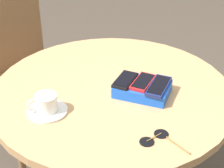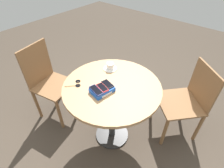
{
  "view_description": "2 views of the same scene",
  "coord_description": "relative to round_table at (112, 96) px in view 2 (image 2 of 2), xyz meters",
  "views": [
    {
      "loc": [
        -0.21,
        1.15,
        1.5
      ],
      "look_at": [
        0.0,
        0.0,
        0.78
      ],
      "focal_mm": 60.0,
      "sensor_mm": 36.0,
      "label": 1
    },
    {
      "loc": [
        -0.91,
        -0.77,
        1.78
      ],
      "look_at": [
        0.0,
        0.0,
        0.78
      ],
      "focal_mm": 28.0,
      "sensor_mm": 36.0,
      "label": 2
    }
  ],
  "objects": [
    {
      "name": "round_table",
      "position": [
        0.0,
        0.0,
        0.0
      ],
      "size": [
        0.89,
        0.89,
        0.76
      ],
      "color": "#2D2D2D",
      "rests_on": "ground_plane"
    },
    {
      "name": "phone_black",
      "position": [
        -0.05,
        0.01,
        0.17
      ],
      "size": [
        0.08,
        0.13,
        0.01
      ],
      "color": "black",
      "rests_on": "phone_box"
    },
    {
      "name": "phone_box",
      "position": [
        -0.11,
        0.01,
        0.15
      ],
      "size": [
        0.21,
        0.17,
        0.04
      ],
      "color": "blue",
      "rests_on": "round_table"
    },
    {
      "name": "chair_near_window",
      "position": [
        -0.18,
        0.81,
        -0.15
      ],
      "size": [
        0.48,
        0.48,
        0.93
      ],
      "color": "brown",
      "rests_on": "ground_plane"
    },
    {
      "name": "ground_plane",
      "position": [
        0.0,
        0.0,
        -0.63
      ],
      "size": [
        8.0,
        8.0,
        0.0
      ],
      "primitive_type": "plane",
      "color": "#42382D"
    },
    {
      "name": "chair_far_side",
      "position": [
        0.59,
        -0.52,
        -0.18
      ],
      "size": [
        0.6,
        0.6,
        0.86
      ],
      "color": "brown",
      "rests_on": "ground_plane"
    },
    {
      "name": "phone_navy",
      "position": [
        -0.17,
        0.03,
        0.17
      ],
      "size": [
        0.09,
        0.15,
        0.01
      ],
      "color": "navy",
      "rests_on": "phone_box"
    },
    {
      "name": "sunglasses",
      "position": [
        -0.18,
        0.26,
        0.13
      ],
      "size": [
        0.15,
        0.1,
        0.01
      ],
      "color": "black",
      "rests_on": "round_table"
    },
    {
      "name": "coffee_cup",
      "position": [
        0.19,
        0.18,
        0.16
      ],
      "size": [
        0.1,
        0.07,
        0.06
      ],
      "color": "silver",
      "rests_on": "saucer"
    },
    {
      "name": "saucer",
      "position": [
        0.19,
        0.18,
        0.13
      ],
      "size": [
        0.14,
        0.14,
        0.01
      ],
      "primitive_type": "cylinder",
      "color": "silver",
      "rests_on": "round_table"
    },
    {
      "name": "phone_red",
      "position": [
        -0.11,
        0.01,
        0.17
      ],
      "size": [
        0.09,
        0.13,
        0.01
      ],
      "color": "red",
      "rests_on": "phone_box"
    }
  ]
}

